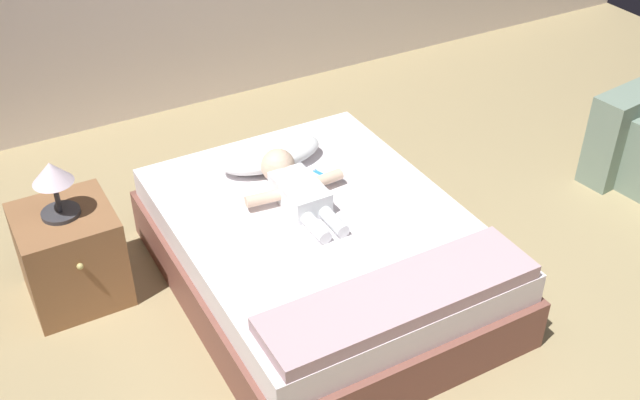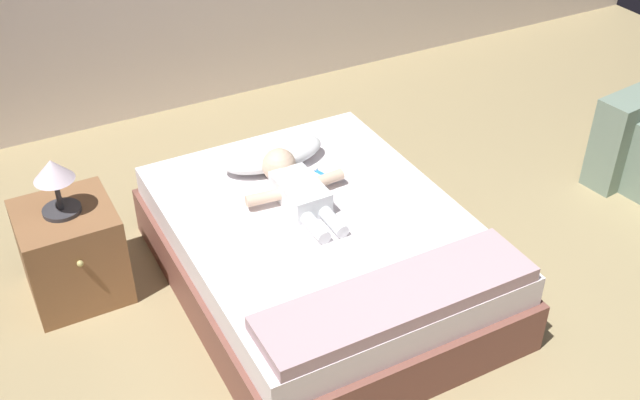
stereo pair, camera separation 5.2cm
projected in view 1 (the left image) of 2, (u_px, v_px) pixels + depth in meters
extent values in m
plane|color=#9A885E|center=(447.00, 393.00, 3.21)|extent=(8.00, 8.00, 0.00)
cube|color=brown|center=(320.00, 263.00, 3.70)|extent=(1.32, 1.71, 0.26)
cube|color=white|center=(320.00, 230.00, 3.58)|extent=(1.27, 1.64, 0.15)
ellipsoid|color=white|center=(270.00, 154.00, 3.87)|extent=(0.55, 0.26, 0.13)
cube|color=white|center=(300.00, 193.00, 3.60)|extent=(0.18, 0.32, 0.12)
sphere|color=beige|center=(278.00, 166.00, 3.75)|extent=(0.17, 0.17, 0.17)
cylinder|color=beige|center=(263.00, 198.00, 3.56)|extent=(0.18, 0.07, 0.06)
cylinder|color=beige|center=(326.00, 179.00, 3.70)|extent=(0.17, 0.07, 0.06)
cylinder|color=white|center=(316.00, 228.00, 3.42)|extent=(0.06, 0.18, 0.06)
cylinder|color=white|center=(334.00, 222.00, 3.46)|extent=(0.06, 0.18, 0.06)
cube|color=#2789E9|center=(324.00, 176.00, 3.82)|extent=(0.05, 0.13, 0.01)
cube|color=white|center=(314.00, 168.00, 3.85)|extent=(0.02, 0.03, 0.01)
cube|color=brown|center=(71.00, 255.00, 3.58)|extent=(0.44, 0.44, 0.47)
sphere|color=tan|center=(80.00, 266.00, 3.35)|extent=(0.03, 0.03, 0.03)
cylinder|color=#333338|center=(61.00, 213.00, 3.43)|extent=(0.17, 0.17, 0.02)
cylinder|color=#333338|center=(57.00, 197.00, 3.38)|extent=(0.02, 0.02, 0.16)
cone|color=silver|center=(51.00, 173.00, 3.31)|extent=(0.18, 0.18, 0.10)
cube|color=#B5959D|center=(400.00, 297.00, 3.05)|extent=(1.19, 0.32, 0.06)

